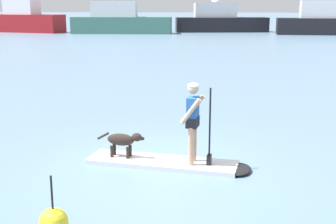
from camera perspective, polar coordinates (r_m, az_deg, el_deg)
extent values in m
plane|color=slate|center=(9.66, -0.73, -6.55)|extent=(400.00, 400.00, 0.00)
cube|color=silver|center=(9.65, -0.73, -6.27)|extent=(3.20, 1.21, 0.10)
ellipsoid|color=black|center=(9.37, 8.58, -7.01)|extent=(0.66, 0.82, 0.10)
cylinder|color=tan|center=(9.49, 3.20, -3.81)|extent=(0.12, 0.12, 0.78)
cylinder|color=tan|center=(9.24, 2.88, -4.27)|extent=(0.12, 0.12, 0.78)
cube|color=black|center=(9.24, 3.08, -1.24)|extent=(0.27, 0.39, 0.20)
cube|color=#2659A5|center=(9.18, 3.09, 0.06)|extent=(0.24, 0.36, 0.59)
sphere|color=tan|center=(9.09, 3.13, 2.92)|extent=(0.22, 0.22, 0.22)
ellipsoid|color=white|center=(9.08, 3.13, 3.29)|extent=(0.23, 0.23, 0.11)
cylinder|color=tan|center=(9.36, 3.33, 0.61)|extent=(0.43, 0.15, 0.54)
cylinder|color=tan|center=(8.99, 2.85, 0.10)|extent=(0.43, 0.15, 0.54)
cylinder|color=black|center=(9.19, 5.21, -1.84)|extent=(0.04, 0.04, 1.57)
cube|color=black|center=(9.39, 5.12, -5.89)|extent=(0.10, 0.19, 0.20)
ellipsoid|color=#2D231E|center=(9.78, -5.89, -3.42)|extent=(0.62, 0.30, 0.26)
ellipsoid|color=#2D231E|center=(9.65, -3.89, -3.14)|extent=(0.24, 0.19, 0.18)
ellipsoid|color=black|center=(9.62, -3.27, -3.30)|extent=(0.13, 0.10, 0.08)
cylinder|color=#2D231E|center=(9.91, -8.06, -2.96)|extent=(0.27, 0.09, 0.18)
cylinder|color=#2D231E|center=(9.87, -4.71, -4.79)|extent=(0.07, 0.07, 0.25)
cylinder|color=#2D231E|center=(9.73, -5.02, -5.06)|extent=(0.07, 0.07, 0.25)
cylinder|color=#2D231E|center=(9.99, -6.66, -4.61)|extent=(0.07, 0.07, 0.25)
cylinder|color=#2D231E|center=(9.85, -6.99, -4.88)|extent=(0.07, 0.07, 0.25)
cube|color=maroon|center=(59.55, -16.97, 10.48)|extent=(9.37, 4.83, 2.12)
cube|color=silver|center=(59.78, -17.70, 12.32)|extent=(4.41, 3.02, 1.79)
cylinder|color=silver|center=(59.78, -17.72, 12.61)|extent=(3.08, 0.85, 0.14)
cube|color=#3F7266|center=(54.66, -5.73, 10.67)|extent=(11.67, 3.73, 1.90)
cube|color=silver|center=(54.81, -6.68, 12.58)|extent=(5.31, 2.55, 1.79)
cube|color=black|center=(58.02, 6.66, 10.71)|extent=(11.55, 4.85, 1.76)
cube|color=silver|center=(57.99, 5.85, 12.45)|extent=(5.35, 3.05, 1.72)
ellipsoid|color=white|center=(57.99, 5.88, 13.65)|extent=(0.90, 0.90, 0.60)
cube|color=black|center=(55.32, 19.88, 9.95)|extent=(12.52, 3.23, 1.82)
cube|color=silver|center=(55.07, 19.06, 11.96)|extent=(5.67, 2.29, 1.94)
sphere|color=yellow|center=(6.98, -14.01, -13.15)|extent=(0.42, 0.42, 0.42)
cylinder|color=black|center=(6.79, -14.23, -9.64)|extent=(0.03, 0.03, 0.50)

